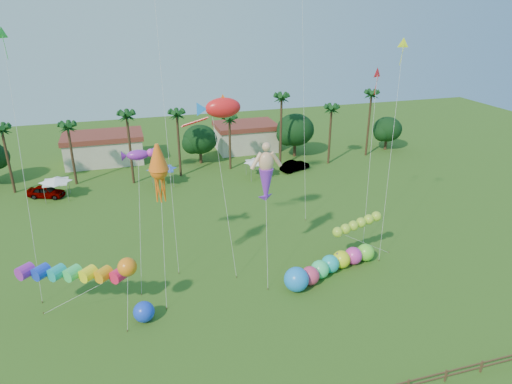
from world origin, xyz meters
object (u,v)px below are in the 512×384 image
object	(u,v)px
spectator_b	(338,261)
caterpillar_inflatable	(327,267)
car_a	(46,192)
blue_ball	(144,312)
car_b	(295,166)

from	to	relation	value
spectator_b	caterpillar_inflatable	world-z (taller)	caterpillar_inflatable
car_a	blue_ball	xyz separation A→B (m)	(10.90, -30.22, 0.05)
spectator_b	blue_ball	bearing A→B (deg)	-119.83
car_b	blue_ball	world-z (taller)	blue_ball
car_a	blue_ball	size ratio (longest dim) A/B	2.78
car_b	caterpillar_inflatable	xyz separation A→B (m)	(-7.69, -28.63, 0.16)
car_b	spectator_b	bearing A→B (deg)	146.91
spectator_b	car_b	bearing A→B (deg)	129.20
car_a	spectator_b	xyz separation A→B (m)	(29.82, -27.41, 0.02)
car_a	spectator_b	world-z (taller)	spectator_b
blue_ball	spectator_b	bearing A→B (deg)	8.46
car_b	blue_ball	distance (m)	39.53
spectator_b	caterpillar_inflatable	bearing A→B (deg)	-98.05
car_a	spectator_b	distance (m)	40.50
caterpillar_inflatable	blue_ball	bearing A→B (deg)	166.94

